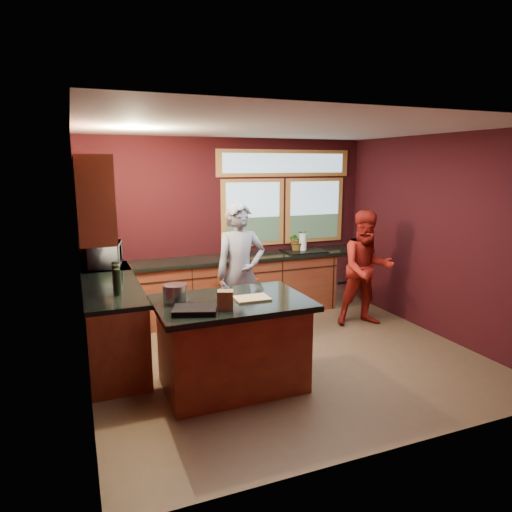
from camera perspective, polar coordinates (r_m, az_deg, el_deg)
floor at (r=5.71m, az=3.75°, el=-12.40°), size 4.50×4.50×0.00m
room_shell at (r=5.33m, az=-3.35°, el=5.94°), size 4.52×4.02×2.71m
back_counter at (r=7.11m, az=-0.65°, el=-3.59°), size 4.50×0.64×0.93m
left_counter at (r=5.86m, az=-17.63°, el=-7.42°), size 0.64×2.30×0.93m
island at (r=4.83m, az=-2.97°, el=-10.82°), size 1.55×1.05×0.95m
person_grey at (r=5.89m, az=-1.97°, el=-2.22°), size 0.67×0.44×1.83m
person_red at (r=6.73m, az=13.65°, el=-1.54°), size 0.93×0.80×1.66m
microwave at (r=6.53m, az=-18.30°, el=0.14°), size 0.49×0.65×0.33m
potted_plant at (r=7.35m, az=5.19°, el=1.91°), size 0.30×0.26×0.33m
paper_towel at (r=7.34m, az=5.87°, el=1.68°), size 0.12×0.12×0.28m
cutting_board at (r=4.69m, az=-0.51°, el=-5.31°), size 0.36×0.26×0.02m
stock_pot at (r=4.65m, az=-10.10°, el=-4.61°), size 0.24×0.24×0.18m
paper_bag at (r=4.37m, az=-3.85°, el=-5.48°), size 0.18×0.16×0.18m
black_tray at (r=4.32m, az=-7.65°, el=-6.70°), size 0.47×0.40×0.05m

